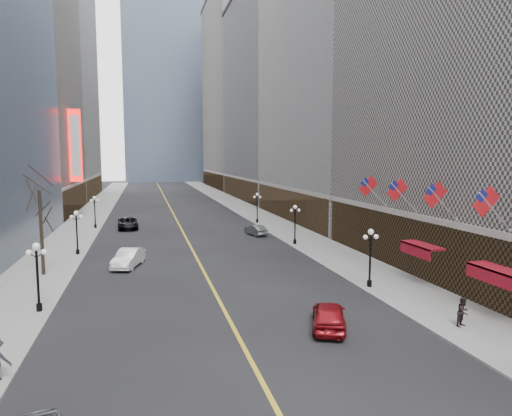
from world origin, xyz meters
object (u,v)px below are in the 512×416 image
streetlamp_west_2 (77,228)px  car_sb_far (256,230)px  streetlamp_east_3 (257,204)px  car_nb_far (128,223)px  streetlamp_east_1 (370,252)px  streetlamp_west_1 (37,270)px  car_nb_mid (128,258)px  streetlamp_east_2 (295,220)px  car_sb_mid (329,315)px  streetlamp_west_3 (95,209)px

streetlamp_west_2 → car_sb_far: streetlamp_west_2 is taller
streetlamp_east_3 → car_nb_far: 19.27m
streetlamp_east_1 → car_sb_far: 25.79m
streetlamp_west_1 → car_nb_far: size_ratio=0.77×
car_nb_mid → streetlamp_east_2: bearing=36.1°
car_sb_mid → streetlamp_east_2: bearing=-82.9°
streetlamp_east_1 → car_nb_far: bearing=118.7°
streetlamp_west_2 → car_sb_mid: bearing=-55.3°
streetlamp_east_1 → streetlamp_east_2: bearing=90.0°
streetlamp_east_2 → car_nb_far: (-19.13, 16.94, -2.08)m
streetlamp_east_3 → car_nb_mid: 30.55m
streetlamp_west_3 → car_sb_far: size_ratio=1.09×
car_nb_mid → car_nb_far: (-0.78, 23.29, -0.02)m
car_nb_mid → car_nb_far: bearing=108.9°
streetlamp_east_1 → car_sb_mid: 9.63m
streetlamp_east_2 → car_nb_far: size_ratio=0.77×
streetlamp_east_1 → streetlamp_east_2: (0.00, 18.00, 0.00)m
streetlamp_east_2 → streetlamp_west_1: same height
car_nb_mid → streetlamp_west_1: bearing=-97.3°
streetlamp_east_1 → streetlamp_east_2: size_ratio=1.00×
streetlamp_east_1 → car_sb_mid: bearing=-132.2°
car_nb_mid → car_nb_far: size_ratio=0.86×
streetlamp_east_3 → car_nb_far: (-19.13, -1.06, -2.08)m
streetlamp_east_1 → car_sb_mid: size_ratio=0.95×
car_nb_mid → car_sb_far: 20.85m
car_nb_mid → car_sb_far: car_nb_mid is taller
streetlamp_east_2 → streetlamp_west_1: size_ratio=1.00×
streetlamp_west_3 → streetlamp_west_2: bearing=-90.0°
streetlamp_west_2 → car_sb_mid: (17.29, -24.96, -2.09)m
car_nb_mid → car_sb_mid: size_ratio=1.06×
streetlamp_east_3 → car_sb_far: (-2.80, -10.45, -2.22)m
streetlamp_east_2 → car_sb_mid: streetlamp_east_2 is taller
streetlamp_west_1 → car_nb_mid: streetlamp_west_1 is taller
streetlamp_east_2 → streetlamp_east_1: bearing=-90.0°
car_nb_mid → streetlamp_east_1: bearing=-15.4°
streetlamp_east_3 → streetlamp_west_2: (-23.60, -18.00, 0.00)m
streetlamp_east_3 → car_sb_mid: (-6.31, -42.96, -2.09)m
streetlamp_west_3 → car_nb_far: (4.47, -1.06, -2.08)m
streetlamp_west_2 → streetlamp_west_3: same height
streetlamp_east_1 → car_nb_far: streetlamp_east_1 is taller
streetlamp_west_2 → car_nb_far: 17.65m
streetlamp_east_2 → car_nb_far: 25.64m
streetlamp_west_1 → car_nb_mid: bearing=65.8°
streetlamp_west_2 → car_sb_far: size_ratio=1.09×
car_nb_far → streetlamp_west_3: bearing=163.3°
streetlamp_west_2 → car_nb_far: streetlamp_west_2 is taller
streetlamp_east_2 → car_nb_mid: streetlamp_east_2 is taller
streetlamp_east_1 → streetlamp_west_2: bearing=142.7°
streetlamp_west_1 → car_nb_far: streetlamp_west_1 is taller
car_sb_far → streetlamp_west_1: bearing=37.2°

